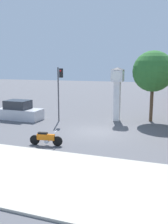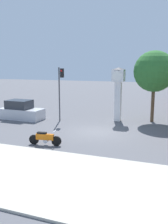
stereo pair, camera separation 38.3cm
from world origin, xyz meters
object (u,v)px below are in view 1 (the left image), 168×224
Objects in this scene: clock_tower at (117,86)px; street_tree at (153,71)px; parked_car at (19,111)px; traffic_light at (60,85)px; motorcycle at (46,138)px.

clock_tower is 3.34m from street_tree.
parked_car is at bearing -164.78° from clock_tower.
traffic_light reaches higher than parked_car.
clock_tower is at bearing 21.43° from traffic_light.
traffic_light is 8.33m from street_tree.
parked_car is (-3.97, -0.50, -2.55)m from traffic_light.
street_tree is 12.75m from parked_car.
clock_tower is 5.17m from traffic_light.
clock_tower reaches higher than motorcycle.
street_tree is (2.99, 0.78, 1.28)m from clock_tower.
clock_tower is at bearing 15.92° from parked_car.
parked_car is at bearing -172.82° from traffic_light.
motorcycle is 0.44× the size of traffic_light.
motorcycle is at bearing -107.61° from clock_tower.
clock_tower is 9.42m from parked_car.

